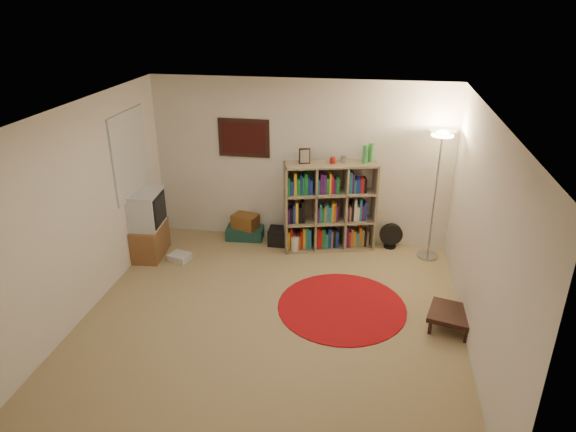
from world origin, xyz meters
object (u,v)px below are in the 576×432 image
at_px(bookshelf, 328,208).
at_px(suitcase, 245,232).
at_px(side_table, 452,314).
at_px(floor_fan, 391,236).
at_px(floor_lamp, 440,154).
at_px(tv_stand, 145,225).

xyz_separation_m(bookshelf, suitcase, (-1.32, 0.10, -0.56)).
distance_m(suitcase, side_table, 3.53).
bearing_deg(floor_fan, suitcase, 170.97).
distance_m(bookshelf, side_table, 2.49).
height_order(floor_lamp, tv_stand, floor_lamp).
distance_m(tv_stand, side_table, 4.39).
relative_size(floor_lamp, floor_fan, 4.80).
relative_size(floor_lamp, tv_stand, 1.90).
xyz_separation_m(floor_lamp, floor_fan, (-0.55, 0.21, -1.39)).
xyz_separation_m(bookshelf, floor_lamp, (1.51, -0.07, 0.94)).
height_order(bookshelf, floor_fan, bookshelf).
bearing_deg(bookshelf, floor_fan, -6.78).
distance_m(floor_lamp, floor_fan, 1.51).
relative_size(tv_stand, side_table, 1.67).
xyz_separation_m(bookshelf, side_table, (1.63, -1.83, -0.46)).
distance_m(tv_stand, suitcase, 1.57).
bearing_deg(bookshelf, suitcase, 160.69).
bearing_deg(floor_lamp, bookshelf, 177.35).
xyz_separation_m(floor_fan, side_table, (0.67, -1.97, -0.01)).
height_order(tv_stand, suitcase, tv_stand).
height_order(floor_fan, suitcase, floor_fan).
xyz_separation_m(bookshelf, floor_fan, (0.96, 0.14, -0.45)).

